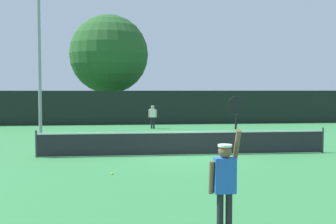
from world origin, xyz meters
TOP-DOWN VIEW (x-y plane):
  - ground_plane at (0.00, 0.00)m, footprint 120.00×120.00m
  - tennis_net at (0.00, 0.00)m, footprint 11.91×0.08m
  - perimeter_fence at (0.00, 15.25)m, footprint 36.57×0.12m
  - player_serving at (-0.73, -9.68)m, footprint 0.67×0.40m
  - player_receiving at (-0.47, 11.66)m, footprint 0.57×0.23m
  - tennis_ball at (-2.87, -3.68)m, footprint 0.07×0.07m
  - light_pole at (-6.99, 6.61)m, footprint 1.18×0.28m
  - large_tree at (-3.65, 19.73)m, footprint 6.75×6.75m
  - parked_car_near at (10.36, 23.35)m, footprint 2.05×4.27m

SIDE VIEW (x-z plane):
  - ground_plane at x=0.00m, z-range 0.00..0.00m
  - tennis_ball at x=-2.87m, z-range 0.00..0.07m
  - tennis_net at x=0.00m, z-range -0.02..1.05m
  - parked_car_near at x=10.36m, z-range -0.07..1.62m
  - player_receiving at x=-0.47m, z-range 0.17..1.74m
  - player_serving at x=-0.73m, z-range -0.15..2.42m
  - perimeter_fence at x=0.00m, z-range 0.00..2.58m
  - light_pole at x=-6.99m, z-range 0.58..9.88m
  - large_tree at x=-3.65m, z-range 1.15..10.22m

